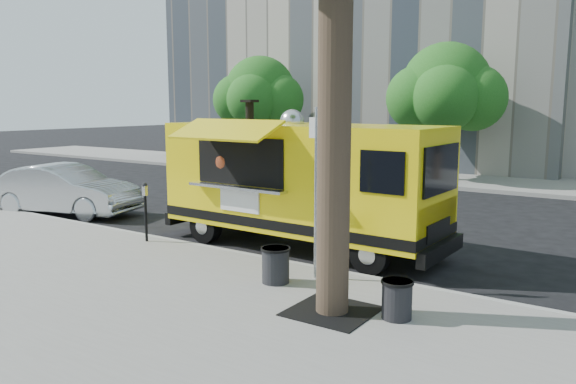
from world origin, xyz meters
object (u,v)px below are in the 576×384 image
trash_bin_right (397,298)px  food_truck (299,180)px  sign_post (316,183)px  sedan (65,190)px  far_tree_a (260,92)px  trash_bin_left (276,264)px  far_tree_b (446,88)px  parking_meter (145,205)px

trash_bin_right → food_truck: bearing=139.9°
sign_post → sedan: 9.67m
far_tree_a → trash_bin_right: 20.32m
food_truck → trash_bin_left: size_ratio=10.88×
sedan → trash_bin_right: sedan is taller
food_truck → trash_bin_left: food_truck is taller
food_truck → trash_bin_right: (3.66, -3.08, -1.09)m
sedan → trash_bin_right: (11.43, -2.51, -0.28)m
far_tree_b → food_truck: 12.37m
far_tree_a → trash_bin_left: size_ratio=8.70×
far_tree_a → parking_meter: size_ratio=4.01×
food_truck → trash_bin_left: bearing=-63.5°
food_truck → sedan: food_truck is taller
sedan → far_tree_a: bearing=-5.2°
parking_meter → trash_bin_left: 4.21m
sign_post → sedan: size_ratio=0.68×
sign_post → sedan: sign_post is taller
parking_meter → sedan: parking_meter is taller
far_tree_b → sedan: 14.80m
far_tree_a → trash_bin_right: (13.50, -14.81, -3.32)m
food_truck → trash_bin_left: (1.26, -2.71, -1.06)m
far_tree_a → parking_meter: bearing=-62.9°
far_tree_b → trash_bin_right: bearing=-73.5°
sign_post → parking_meter: (-4.55, 0.20, -0.87)m
sedan → trash_bin_right: 11.71m
trash_bin_left → far_tree_a: bearing=127.6°
trash_bin_left → parking_meter: bearing=169.1°
sedan → trash_bin_left: 9.29m
far_tree_a → far_tree_b: 9.01m
sign_post → trash_bin_right: (1.95, -0.96, -1.40)m
parking_meter → far_tree_b: bearing=81.9°
far_tree_b → sedan: far_tree_b is taller
sign_post → food_truck: (-1.71, 2.12, -0.31)m
parking_meter → food_truck: bearing=34.1°
far_tree_a → parking_meter: far_tree_a is taller
far_tree_b → trash_bin_left: bearing=-81.9°
parking_meter → food_truck: food_truck is taller
far_tree_a → sign_post: 18.14m
sign_post → parking_meter: 4.64m
trash_bin_right → far_tree_a: bearing=132.3°
sign_post → food_truck: 2.74m
far_tree_a → food_truck: bearing=-50.0°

